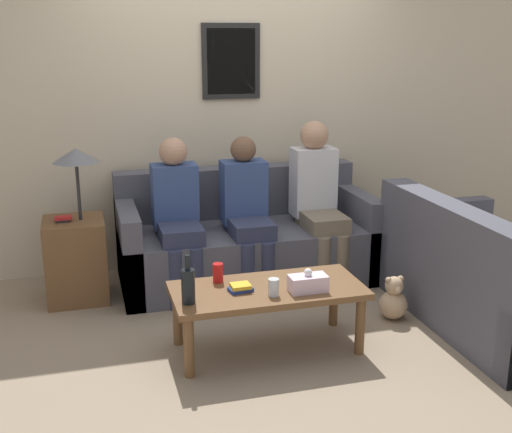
{
  "coord_description": "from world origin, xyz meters",
  "views": [
    {
      "loc": [
        -1.23,
        -4.22,
        1.9
      ],
      "look_at": [
        -0.09,
        -0.11,
        0.7
      ],
      "focal_mm": 45.0,
      "sensor_mm": 36.0,
      "label": 1
    }
  ],
  "objects_px": {
    "wine_bottle": "(188,285)",
    "person_right": "(318,195)",
    "coffee_table": "(268,296)",
    "couch_side": "(486,281)",
    "person_middle": "(247,208)",
    "teddy_bear": "(393,300)",
    "person_left": "(177,211)",
    "drinking_glass": "(274,287)",
    "couch_main": "(245,242)"
  },
  "relations": [
    {
      "from": "person_right",
      "to": "teddy_bear",
      "type": "height_order",
      "value": "person_right"
    },
    {
      "from": "drinking_glass",
      "to": "person_middle",
      "type": "height_order",
      "value": "person_middle"
    },
    {
      "from": "couch_side",
      "to": "drinking_glass",
      "type": "xyz_separation_m",
      "value": [
        -1.54,
        -0.11,
        0.16
      ]
    },
    {
      "from": "wine_bottle",
      "to": "person_left",
      "type": "relative_size",
      "value": 0.25
    },
    {
      "from": "coffee_table",
      "to": "person_right",
      "type": "bearing_deg",
      "value": 56.14
    },
    {
      "from": "drinking_glass",
      "to": "person_left",
      "type": "xyz_separation_m",
      "value": [
        -0.38,
        1.21,
        0.18
      ]
    },
    {
      "from": "person_left",
      "to": "couch_side",
      "type": "bearing_deg",
      "value": -29.93
    },
    {
      "from": "couch_main",
      "to": "wine_bottle",
      "type": "xyz_separation_m",
      "value": [
        -0.69,
        -1.35,
        0.22
      ]
    },
    {
      "from": "couch_main",
      "to": "wine_bottle",
      "type": "height_order",
      "value": "couch_main"
    },
    {
      "from": "coffee_table",
      "to": "teddy_bear",
      "type": "relative_size",
      "value": 3.8
    },
    {
      "from": "person_left",
      "to": "person_middle",
      "type": "xyz_separation_m",
      "value": [
        0.53,
        -0.02,
        -0.01
      ]
    },
    {
      "from": "couch_main",
      "to": "teddy_bear",
      "type": "distance_m",
      "value": 1.32
    },
    {
      "from": "person_middle",
      "to": "teddy_bear",
      "type": "bearing_deg",
      "value": -46.19
    },
    {
      "from": "wine_bottle",
      "to": "person_right",
      "type": "distance_m",
      "value": 1.75
    },
    {
      "from": "couch_side",
      "to": "teddy_bear",
      "type": "distance_m",
      "value": 0.63
    },
    {
      "from": "couch_side",
      "to": "person_middle",
      "type": "xyz_separation_m",
      "value": [
        -1.39,
        1.08,
        0.33
      ]
    },
    {
      "from": "couch_main",
      "to": "coffee_table",
      "type": "distance_m",
      "value": 1.26
    },
    {
      "from": "couch_side",
      "to": "coffee_table",
      "type": "bearing_deg",
      "value": 88.99
    },
    {
      "from": "drinking_glass",
      "to": "person_right",
      "type": "height_order",
      "value": "person_right"
    },
    {
      "from": "wine_bottle",
      "to": "drinking_glass",
      "type": "relative_size",
      "value": 2.77
    },
    {
      "from": "person_left",
      "to": "person_right",
      "type": "xyz_separation_m",
      "value": [
        1.12,
        0.03,
        0.04
      ]
    },
    {
      "from": "wine_bottle",
      "to": "teddy_bear",
      "type": "height_order",
      "value": "wine_bottle"
    },
    {
      "from": "couch_main",
      "to": "teddy_bear",
      "type": "bearing_deg",
      "value": -53.06
    },
    {
      "from": "wine_bottle",
      "to": "person_left",
      "type": "distance_m",
      "value": 1.2
    },
    {
      "from": "wine_bottle",
      "to": "drinking_glass",
      "type": "distance_m",
      "value": 0.51
    },
    {
      "from": "couch_side",
      "to": "teddy_bear",
      "type": "xyz_separation_m",
      "value": [
        -0.57,
        0.22,
        -0.17
      ]
    },
    {
      "from": "couch_side",
      "to": "teddy_bear",
      "type": "height_order",
      "value": "couch_side"
    },
    {
      "from": "person_left",
      "to": "teddy_bear",
      "type": "height_order",
      "value": "person_left"
    },
    {
      "from": "wine_bottle",
      "to": "person_right",
      "type": "height_order",
      "value": "person_right"
    },
    {
      "from": "coffee_table",
      "to": "wine_bottle",
      "type": "relative_size",
      "value": 4.03
    },
    {
      "from": "drinking_glass",
      "to": "person_left",
      "type": "bearing_deg",
      "value": 107.47
    },
    {
      "from": "couch_side",
      "to": "coffee_table",
      "type": "distance_m",
      "value": 1.54
    },
    {
      "from": "coffee_table",
      "to": "couch_side",
      "type": "bearing_deg",
      "value": -1.01
    },
    {
      "from": "couch_main",
      "to": "couch_side",
      "type": "xyz_separation_m",
      "value": [
        1.35,
        -1.27,
        0.0
      ]
    },
    {
      "from": "wine_bottle",
      "to": "person_left",
      "type": "height_order",
      "value": "person_left"
    },
    {
      "from": "person_middle",
      "to": "couch_main",
      "type": "bearing_deg",
      "value": 79.4
    },
    {
      "from": "couch_side",
      "to": "drinking_glass",
      "type": "distance_m",
      "value": 1.55
    },
    {
      "from": "coffee_table",
      "to": "teddy_bear",
      "type": "distance_m",
      "value": 1.01
    },
    {
      "from": "coffee_table",
      "to": "drinking_glass",
      "type": "xyz_separation_m",
      "value": [
        -0.0,
        -0.13,
        0.11
      ]
    },
    {
      "from": "person_left",
      "to": "person_middle",
      "type": "distance_m",
      "value": 0.53
    },
    {
      "from": "person_middle",
      "to": "teddy_bear",
      "type": "xyz_separation_m",
      "value": [
        0.82,
        -0.86,
        -0.5
      ]
    },
    {
      "from": "person_right",
      "to": "drinking_glass",
      "type": "bearing_deg",
      "value": -121.01
    },
    {
      "from": "wine_bottle",
      "to": "coffee_table",
      "type": "bearing_deg",
      "value": 11.92
    },
    {
      "from": "couch_side",
      "to": "wine_bottle",
      "type": "relative_size",
      "value": 5.58
    },
    {
      "from": "drinking_glass",
      "to": "coffee_table",
      "type": "bearing_deg",
      "value": 88.98
    },
    {
      "from": "couch_main",
      "to": "person_middle",
      "type": "height_order",
      "value": "person_middle"
    },
    {
      "from": "drinking_glass",
      "to": "couch_main",
      "type": "bearing_deg",
      "value": 82.33
    },
    {
      "from": "coffee_table",
      "to": "person_middle",
      "type": "xyz_separation_m",
      "value": [
        0.15,
        1.05,
        0.28
      ]
    },
    {
      "from": "drinking_glass",
      "to": "person_left",
      "type": "height_order",
      "value": "person_left"
    },
    {
      "from": "person_middle",
      "to": "person_left",
      "type": "bearing_deg",
      "value": 177.33
    }
  ]
}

